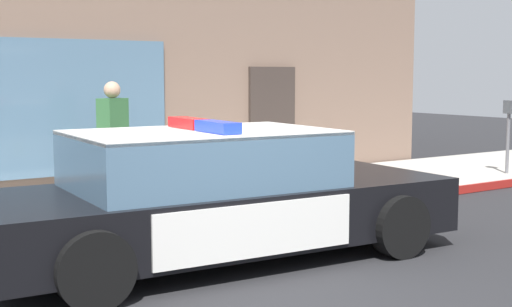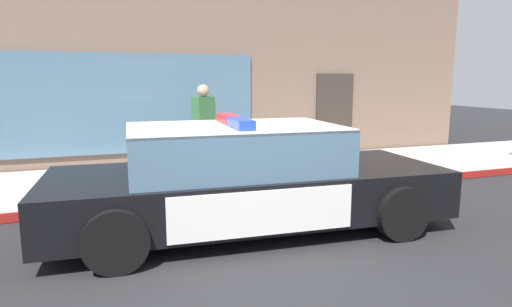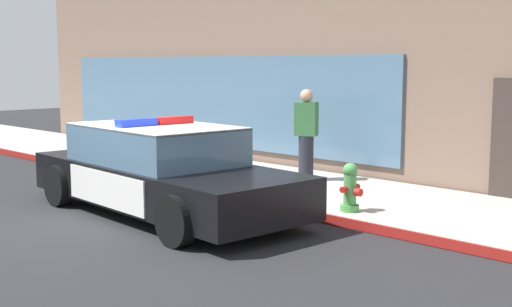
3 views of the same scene
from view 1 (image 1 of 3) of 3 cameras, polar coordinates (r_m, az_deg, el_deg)
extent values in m
plane|color=#262628|center=(6.86, -2.53, -10.17)|extent=(48.00, 48.00, 0.00)
cube|color=#B2ADA3|center=(9.95, -13.19, -4.69)|extent=(48.00, 3.00, 0.15)
cube|color=maroon|center=(8.57, -9.58, -6.38)|extent=(28.80, 0.04, 0.14)
cube|color=#382D28|center=(13.08, 1.30, 2.41)|extent=(1.00, 0.08, 2.10)
cube|color=black|center=(7.54, -2.90, -4.76)|extent=(5.17, 2.19, 0.60)
cube|color=silver|center=(8.37, 7.00, -2.53)|extent=(1.83, 1.95, 0.05)
cube|color=silver|center=(6.88, -16.16, -4.67)|extent=(1.53, 1.93, 0.05)
cube|color=silver|center=(8.34, -6.57, -3.71)|extent=(2.13, 0.16, 0.51)
cube|color=silver|center=(6.67, 0.16, -6.22)|extent=(2.13, 0.16, 0.51)
cube|color=yellow|center=(8.36, -6.61, -3.69)|extent=(0.22, 0.02, 0.26)
cube|color=slate|center=(7.36, -4.32, -0.54)|extent=(2.73, 1.85, 0.60)
cube|color=silver|center=(7.33, -4.34, 1.71)|extent=(2.73, 1.85, 0.04)
cube|color=red|center=(7.63, -5.47, 2.48)|extent=(0.24, 0.65, 0.11)
cube|color=blue|center=(7.02, -3.12, 2.17)|extent=(0.24, 0.65, 0.11)
cylinder|color=black|center=(9.21, 3.64, -3.73)|extent=(0.69, 0.26, 0.68)
cylinder|color=black|center=(7.75, 11.55, -5.78)|extent=(0.69, 0.26, 0.68)
cylinder|color=black|center=(7.87, -17.09, -5.74)|extent=(0.69, 0.26, 0.68)
cylinder|color=black|center=(6.09, -12.89, -9.14)|extent=(0.69, 0.26, 0.68)
cylinder|color=#4C994C|center=(10.23, 3.51, -3.51)|extent=(0.28, 0.28, 0.10)
cylinder|color=#4C994C|center=(10.19, 3.52, -1.99)|extent=(0.19, 0.19, 0.45)
sphere|color=#4C994C|center=(10.15, 3.53, -0.36)|extent=(0.22, 0.22, 0.22)
cylinder|color=#B21E19|center=(10.14, 3.53, 0.07)|extent=(0.06, 0.06, 0.05)
cylinder|color=#B21E19|center=(10.07, 4.02, -1.96)|extent=(0.09, 0.10, 0.09)
cylinder|color=#B21E19|center=(10.30, 3.03, -1.77)|extent=(0.09, 0.10, 0.09)
cylinder|color=#B21E19|center=(10.28, 4.18, -2.02)|extent=(0.10, 0.12, 0.12)
cylinder|color=#23232D|center=(10.42, -11.39, -1.36)|extent=(0.28, 0.28, 0.85)
cube|color=#336638|center=(10.35, -11.48, 2.68)|extent=(0.47, 0.40, 0.62)
sphere|color=tan|center=(10.34, -11.53, 5.06)|extent=(0.24, 0.24, 0.24)
cylinder|color=slate|center=(13.75, 19.65, 0.77)|extent=(0.06, 0.06, 1.10)
cube|color=#474C51|center=(13.71, 19.75, 3.55)|extent=(0.12, 0.18, 0.24)
camera|label=2|loc=(2.25, 28.54, 5.83)|focal=30.64mm
camera|label=3|loc=(12.04, 55.90, 5.36)|focal=47.05mm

